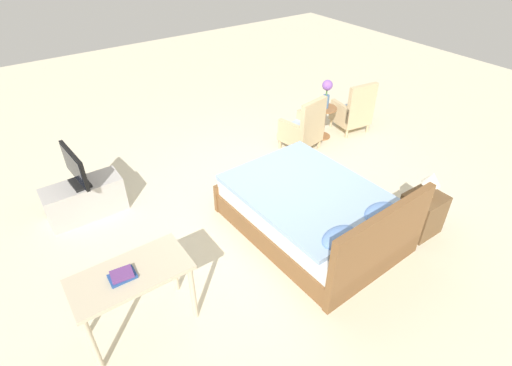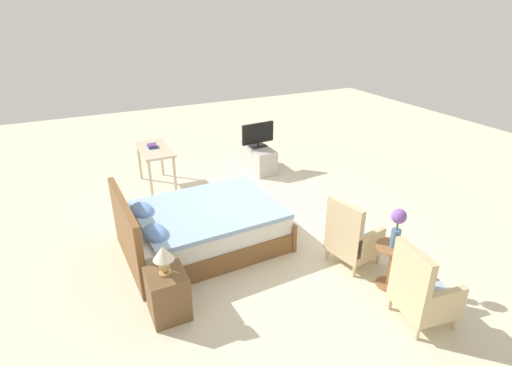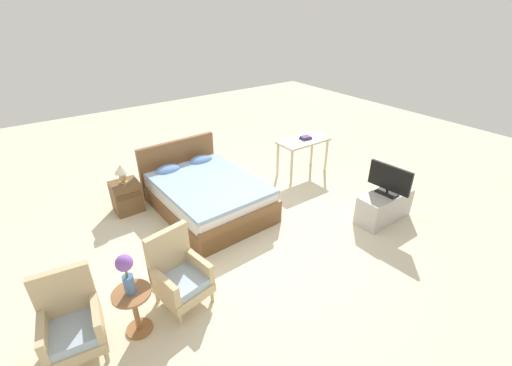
{
  "view_description": "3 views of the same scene",
  "coord_description": "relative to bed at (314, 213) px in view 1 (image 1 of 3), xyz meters",
  "views": [
    {
      "loc": [
        2.6,
        3.6,
        3.4
      ],
      "look_at": [
        0.31,
        0.35,
        0.56
      ],
      "focal_mm": 28.0,
      "sensor_mm": 36.0,
      "label": 1
    },
    {
      "loc": [
        -4.67,
        2.32,
        3.11
      ],
      "look_at": [
        0.05,
        0.03,
        0.72
      ],
      "focal_mm": 28.0,
      "sensor_mm": 36.0,
      "label": 2
    },
    {
      "loc": [
        -2.34,
        -3.59,
        3.19
      ],
      "look_at": [
        0.3,
        0.09,
        0.75
      ],
      "focal_mm": 24.0,
      "sensor_mm": 36.0,
      "label": 3
    }
  ],
  "objects": [
    {
      "name": "armchair_by_window_left",
      "position": [
        -2.35,
        -1.61,
        0.08
      ],
      "size": [
        0.61,
        0.61,
        0.92
      ],
      "color": "#CCB284",
      "rests_on": "ground_plane"
    },
    {
      "name": "tv_stand",
      "position": [
        2.18,
        -1.95,
        -0.06
      ],
      "size": [
        0.96,
        0.4,
        0.48
      ],
      "color": "#B7B2AD",
      "rests_on": "ground_plane"
    },
    {
      "name": "side_table",
      "position": [
        -1.78,
        -1.74,
        0.05
      ],
      "size": [
        0.4,
        0.4,
        0.55
      ],
      "color": "#936038",
      "rests_on": "ground_plane"
    },
    {
      "name": "vanity_desk",
      "position": [
        2.25,
        0.07,
        0.33
      ],
      "size": [
        1.04,
        0.52,
        0.74
      ],
      "color": "beige",
      "rests_on": "ground_plane"
    },
    {
      "name": "nightstand",
      "position": [
        -1.1,
        0.74,
        -0.03
      ],
      "size": [
        0.44,
        0.41,
        0.53
      ],
      "color": "brown",
      "rests_on": "ground_plane"
    },
    {
      "name": "table_lamp",
      "position": [
        -1.1,
        0.74,
        0.45
      ],
      "size": [
        0.22,
        0.22,
        0.33
      ],
      "color": "tan",
      "rests_on": "nightstand"
    },
    {
      "name": "book_stack",
      "position": [
        2.32,
        0.08,
        0.46
      ],
      "size": [
        0.23,
        0.16,
        0.05
      ],
      "color": "#284C8E",
      "rests_on": "vanity_desk"
    },
    {
      "name": "armchair_by_window_right",
      "position": [
        -1.21,
        -1.61,
        0.08
      ],
      "size": [
        0.63,
        0.63,
        0.92
      ],
      "color": "#CCB284",
      "rests_on": "ground_plane"
    },
    {
      "name": "bed",
      "position": [
        0.0,
        0.0,
        0.0
      ],
      "size": [
        1.57,
        2.15,
        0.96
      ],
      "color": "brown",
      "rests_on": "ground_plane"
    },
    {
      "name": "ground_plane",
      "position": [
        0.11,
        -0.95,
        -0.3
      ],
      "size": [
        16.0,
        16.0,
        0.0
      ],
      "primitive_type": "plane",
      "color": "beige"
    },
    {
      "name": "tv_flatscreen",
      "position": [
        2.19,
        -1.95,
        0.43
      ],
      "size": [
        0.23,
        0.69,
        0.48
      ],
      "color": "black",
      "rests_on": "tv_stand"
    },
    {
      "name": "flower_vase",
      "position": [
        -1.78,
        -1.74,
        0.55
      ],
      "size": [
        0.17,
        0.17,
        0.48
      ],
      "color": "#4C709E",
      "rests_on": "side_table"
    }
  ]
}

